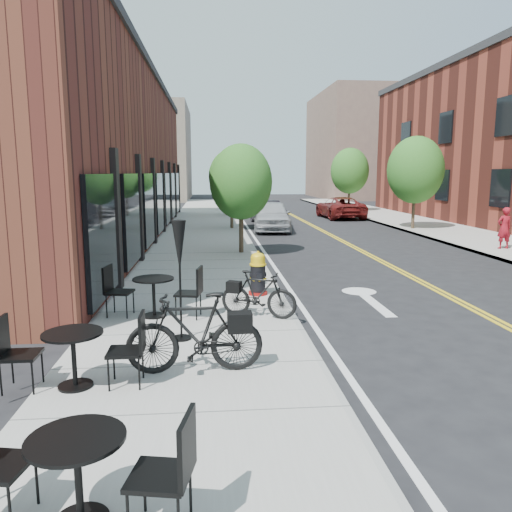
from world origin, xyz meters
name	(u,v)px	position (x,y,z in m)	size (l,w,h in m)	color
ground	(305,336)	(0.00, 0.00, 0.00)	(120.00, 120.00, 0.00)	black
sidewalk_near	(202,250)	(-2.00, 10.00, 0.06)	(4.00, 70.00, 0.12)	#9E9B93
sidewalk_far	(507,246)	(10.00, 10.00, 0.06)	(4.00, 70.00, 0.12)	#9E9B93
building_near	(98,159)	(-6.50, 14.00, 3.50)	(5.00, 28.00, 7.00)	#441B16
bg_building_left	(152,154)	(-8.00, 48.00, 5.00)	(8.00, 14.00, 10.00)	#726656
bg_building_right	(361,146)	(16.00, 50.00, 6.00)	(10.00, 16.00, 12.00)	brown
tree_near_a	(241,182)	(-0.60, 9.00, 2.60)	(2.20, 2.20, 3.81)	#382B1E
tree_near_b	(231,177)	(-0.60, 17.00, 2.71)	(2.30, 2.30, 3.98)	#382B1E
tree_near_c	(227,179)	(-0.60, 25.00, 2.53)	(2.10, 2.10, 3.67)	#382B1E
tree_near_d	(223,174)	(-0.60, 33.00, 2.79)	(2.40, 2.40, 4.11)	#382B1E
tree_far_b	(415,170)	(8.60, 16.00, 3.06)	(2.80, 2.80, 4.62)	#382B1E
tree_far_c	(350,171)	(8.60, 28.00, 3.06)	(2.80, 2.80, 4.62)	#382B1E
fire_hydrant	(258,274)	(-0.59, 2.73, 0.60)	(0.49, 0.49, 1.02)	maroon
bicycle_left	(195,333)	(-1.91, -1.78, 0.70)	(0.54, 1.93, 1.16)	black
bicycle_right	(259,294)	(-0.76, 0.87, 0.58)	(0.43, 1.54, 0.93)	black
bistro_set_a	(78,468)	(-2.75, -4.82, 0.61)	(1.85, 0.91, 0.98)	black
bistro_set_b	(74,351)	(-3.49, -2.13, 0.61)	(1.80, 0.79, 0.98)	black
bistro_set_c	(154,291)	(-2.80, 1.11, 0.63)	(1.91, 0.93, 1.01)	black
patio_umbrella	(179,255)	(-2.19, -0.32, 1.58)	(0.33, 0.33, 2.03)	black
parked_car_a	(272,216)	(1.42, 16.56, 0.77)	(1.81, 4.51, 1.54)	#A8ACB1
parked_car_b	(267,212)	(1.60, 20.13, 0.67)	(1.41, 4.04, 1.33)	black
parked_car_c	(245,205)	(0.80, 27.10, 0.68)	(1.89, 4.66, 1.35)	#A9A9AE
parked_car_far	(340,208)	(6.69, 23.23, 0.69)	(2.29, 4.97, 1.38)	maroon
pedestrian	(504,228)	(9.20, 8.98, 0.89)	(0.56, 0.37, 1.55)	maroon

